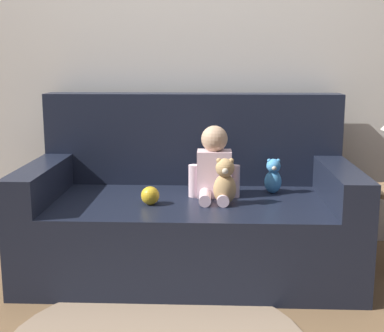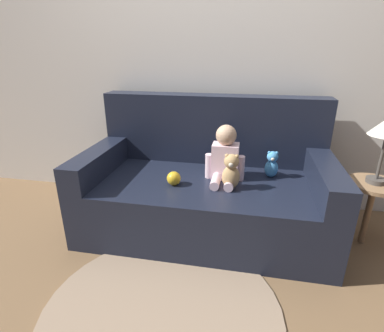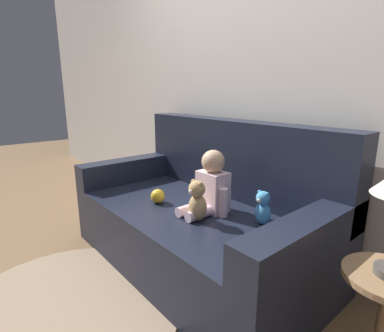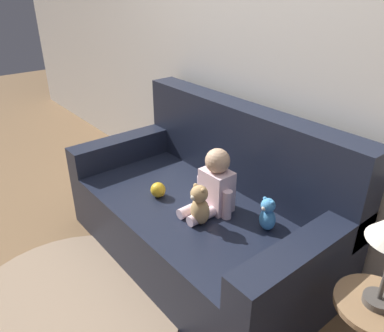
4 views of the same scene
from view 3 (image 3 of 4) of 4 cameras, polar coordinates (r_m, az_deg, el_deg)
ground_plane at (r=2.13m, az=0.39°, el=-17.76°), size 12.00×12.00×0.00m
wall_back at (r=2.20m, az=11.75°, el=18.44°), size 8.00×0.05×2.60m
couch at (r=2.02m, az=1.94°, el=-9.58°), size 1.71×0.91×0.93m
person_baby at (r=1.81m, az=3.54°, el=-3.96°), size 0.27×0.31×0.38m
teddy_bear_brown at (r=1.69m, az=1.03°, el=-6.65°), size 0.12×0.11×0.24m
plush_toy_side at (r=1.70m, az=13.33°, el=-7.77°), size 0.09×0.09×0.19m
toy_ball at (r=1.99m, az=-6.53°, el=-5.72°), size 0.09×0.09×0.09m
floor_rug at (r=1.88m, az=-22.77°, el=-23.57°), size 1.23×1.23×0.01m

